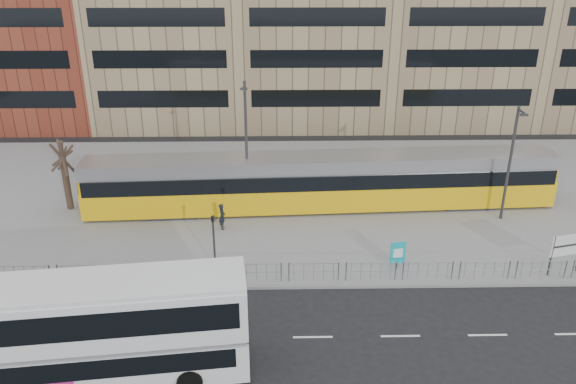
{
  "coord_description": "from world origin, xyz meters",
  "views": [
    {
      "loc": [
        0.49,
        -24.74,
        16.18
      ],
      "look_at": [
        1.06,
        6.0,
        2.88
      ],
      "focal_mm": 35.0,
      "sensor_mm": 36.0,
      "label": 1
    }
  ],
  "objects_px": {
    "double_decker_bus": "(102,328)",
    "tram": "(322,182)",
    "ad_panel": "(398,253)",
    "pedestrian": "(222,216)",
    "bare_tree": "(59,137)",
    "traffic_light_west": "(214,235)",
    "lamp_post_west": "(246,143)",
    "station_sign": "(567,247)",
    "lamp_post_east": "(511,159)"
  },
  "relations": [
    {
      "from": "pedestrian",
      "to": "lamp_post_east",
      "type": "bearing_deg",
      "value": -91.98
    },
    {
      "from": "traffic_light_west",
      "to": "bare_tree",
      "type": "distance_m",
      "value": 13.44
    },
    {
      "from": "ad_panel",
      "to": "traffic_light_west",
      "type": "bearing_deg",
      "value": 168.74
    },
    {
      "from": "lamp_post_east",
      "to": "station_sign",
      "type": "bearing_deg",
      "value": -82.77
    },
    {
      "from": "traffic_light_west",
      "to": "lamp_post_east",
      "type": "bearing_deg",
      "value": 39.03
    },
    {
      "from": "lamp_post_west",
      "to": "station_sign",
      "type": "bearing_deg",
      "value": -25.33
    },
    {
      "from": "pedestrian",
      "to": "lamp_post_east",
      "type": "height_order",
      "value": "lamp_post_east"
    },
    {
      "from": "traffic_light_west",
      "to": "bare_tree",
      "type": "bearing_deg",
      "value": 164.88
    },
    {
      "from": "double_decker_bus",
      "to": "bare_tree",
      "type": "distance_m",
      "value": 17.87
    },
    {
      "from": "traffic_light_west",
      "to": "pedestrian",
      "type": "bearing_deg",
      "value": 111.46
    },
    {
      "from": "station_sign",
      "to": "lamp_post_east",
      "type": "xyz_separation_m",
      "value": [
        -0.84,
        6.65,
        2.5
      ]
    },
    {
      "from": "traffic_light_west",
      "to": "lamp_post_west",
      "type": "distance_m",
      "value": 7.87
    },
    {
      "from": "traffic_light_west",
      "to": "lamp_post_west",
      "type": "relative_size",
      "value": 0.36
    },
    {
      "from": "traffic_light_west",
      "to": "lamp_post_west",
      "type": "height_order",
      "value": "lamp_post_west"
    },
    {
      "from": "double_decker_bus",
      "to": "tram",
      "type": "height_order",
      "value": "double_decker_bus"
    },
    {
      "from": "lamp_post_west",
      "to": "bare_tree",
      "type": "height_order",
      "value": "lamp_post_west"
    },
    {
      "from": "pedestrian",
      "to": "double_decker_bus",
      "type": "bearing_deg",
      "value": 159.6
    },
    {
      "from": "double_decker_bus",
      "to": "ad_panel",
      "type": "xyz_separation_m",
      "value": [
        13.45,
        8.08,
        -1.37
      ]
    },
    {
      "from": "station_sign",
      "to": "lamp_post_west",
      "type": "xyz_separation_m",
      "value": [
        -17.3,
        8.19,
        3.14
      ]
    },
    {
      "from": "station_sign",
      "to": "double_decker_bus",
      "type": "bearing_deg",
      "value": -175.26
    },
    {
      "from": "tram",
      "to": "lamp_post_east",
      "type": "bearing_deg",
      "value": -13.13
    },
    {
      "from": "station_sign",
      "to": "traffic_light_west",
      "type": "height_order",
      "value": "traffic_light_west"
    },
    {
      "from": "double_decker_bus",
      "to": "pedestrian",
      "type": "distance_m",
      "value": 13.58
    },
    {
      "from": "tram",
      "to": "lamp_post_west",
      "type": "distance_m",
      "value": 5.73
    },
    {
      "from": "double_decker_bus",
      "to": "lamp_post_east",
      "type": "relative_size",
      "value": 1.56
    },
    {
      "from": "double_decker_bus",
      "to": "lamp_post_west",
      "type": "bearing_deg",
      "value": 65.91
    },
    {
      "from": "ad_panel",
      "to": "tram",
      "type": "bearing_deg",
      "value": 104.4
    },
    {
      "from": "double_decker_bus",
      "to": "bare_tree",
      "type": "bearing_deg",
      "value": 106.97
    },
    {
      "from": "lamp_post_west",
      "to": "lamp_post_east",
      "type": "height_order",
      "value": "lamp_post_west"
    },
    {
      "from": "double_decker_bus",
      "to": "pedestrian",
      "type": "xyz_separation_m",
      "value": [
        3.5,
        13.04,
        -1.47
      ]
    },
    {
      "from": "bare_tree",
      "to": "pedestrian",
      "type": "bearing_deg",
      "value": -16.75
    },
    {
      "from": "tram",
      "to": "pedestrian",
      "type": "height_order",
      "value": "tram"
    },
    {
      "from": "tram",
      "to": "traffic_light_west",
      "type": "xyz_separation_m",
      "value": [
        -6.39,
        -7.74,
        0.14
      ]
    },
    {
      "from": "double_decker_bus",
      "to": "ad_panel",
      "type": "height_order",
      "value": "double_decker_bus"
    },
    {
      "from": "ad_panel",
      "to": "pedestrian",
      "type": "bearing_deg",
      "value": 144.17
    },
    {
      "from": "tram",
      "to": "ad_panel",
      "type": "bearing_deg",
      "value": -69.34
    },
    {
      "from": "bare_tree",
      "to": "traffic_light_west",
      "type": "bearing_deg",
      "value": -36.52
    },
    {
      "from": "ad_panel",
      "to": "lamp_post_west",
      "type": "distance_m",
      "value": 11.97
    },
    {
      "from": "double_decker_bus",
      "to": "tram",
      "type": "distance_m",
      "value": 18.95
    },
    {
      "from": "ad_panel",
      "to": "pedestrian",
      "type": "distance_m",
      "value": 11.12
    },
    {
      "from": "lamp_post_west",
      "to": "lamp_post_east",
      "type": "bearing_deg",
      "value": -5.32
    },
    {
      "from": "traffic_light_west",
      "to": "bare_tree",
      "type": "xyz_separation_m",
      "value": [
        -10.52,
        7.79,
        3.04
      ]
    },
    {
      "from": "station_sign",
      "to": "ad_panel",
      "type": "xyz_separation_m",
      "value": [
        -8.83,
        0.62,
        -0.64
      ]
    },
    {
      "from": "double_decker_bus",
      "to": "traffic_light_west",
      "type": "height_order",
      "value": "double_decker_bus"
    },
    {
      "from": "double_decker_bus",
      "to": "bare_tree",
      "type": "xyz_separation_m",
      "value": [
        -7.02,
        16.21,
        2.7
      ]
    },
    {
      "from": "tram",
      "to": "lamp_post_west",
      "type": "xyz_separation_m",
      "value": [
        -4.92,
        -0.51,
        2.89
      ]
    },
    {
      "from": "lamp_post_east",
      "to": "bare_tree",
      "type": "height_order",
      "value": "lamp_post_east"
    },
    {
      "from": "double_decker_bus",
      "to": "lamp_post_west",
      "type": "distance_m",
      "value": 16.59
    },
    {
      "from": "traffic_light_west",
      "to": "lamp_post_east",
      "type": "relative_size",
      "value": 0.42
    },
    {
      "from": "bare_tree",
      "to": "double_decker_bus",
      "type": "bearing_deg",
      "value": -66.58
    }
  ]
}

